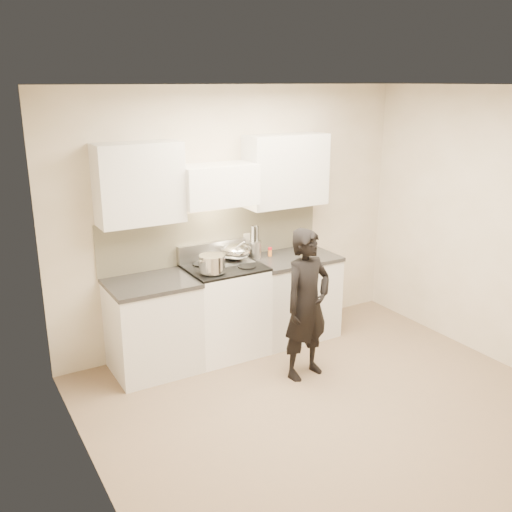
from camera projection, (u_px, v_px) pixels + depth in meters
The scene contains 11 objects.
ground_plane at pixel (330, 407), 4.99m from camera, with size 4.00×4.00×0.00m, color #7D654C.
room_shell at pixel (305, 221), 4.80m from camera, with size 4.04×3.54×2.70m.
stove at pixel (225, 309), 5.88m from camera, with size 0.76×0.65×0.96m.
counter_right at pixel (292, 296), 6.28m from camera, with size 0.92×0.67×0.92m.
counter_left at pixel (153, 326), 5.51m from camera, with size 0.82×0.67×0.92m.
wok at pixel (236, 251), 5.89m from camera, with size 0.31×0.38×0.25m.
stock_pot at pixel (212, 263), 5.50m from camera, with size 0.34×0.33×0.17m.
utensil_crock at pixel (255, 248), 6.07m from camera, with size 0.13×0.13×0.35m.
spice_jar at pixel (270, 252), 6.14m from camera, with size 0.04×0.04×0.10m.
oil_glass at pixel (304, 244), 6.35m from camera, with size 0.07×0.07×0.13m.
person at pixel (307, 304), 5.33m from camera, with size 0.53×0.35×1.45m, color black.
Camera 1 is at (-2.75, -3.46, 2.73)m, focal length 40.00 mm.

